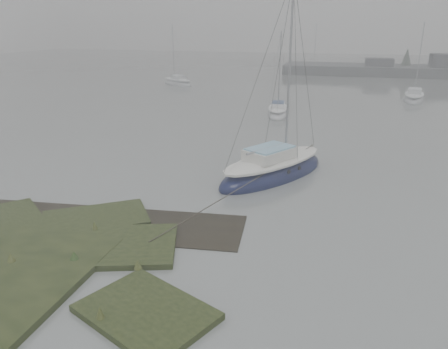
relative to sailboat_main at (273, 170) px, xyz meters
The scene contains 6 objects.
ground 18.45m from the sailboat_main, 96.24° to the left, with size 160.00×160.00×0.00m, color slate.
sailboat_main is the anchor object (origin of this frame).
sailboat_white 16.10m from the sailboat_main, 97.58° to the left, with size 2.31×5.40×7.39m.
sailboat_far_a 36.19m from the sailboat_main, 118.64° to the left, with size 5.56×4.76×7.85m.
sailboat_far_b 28.54m from the sailboat_main, 69.16° to the left, with size 2.73×6.02×8.20m.
sailboat_far_c 51.93m from the sailboat_main, 91.07° to the left, with size 5.72×2.29×7.88m.
Camera 1 is at (5.12, -9.52, 7.51)m, focal length 35.00 mm.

